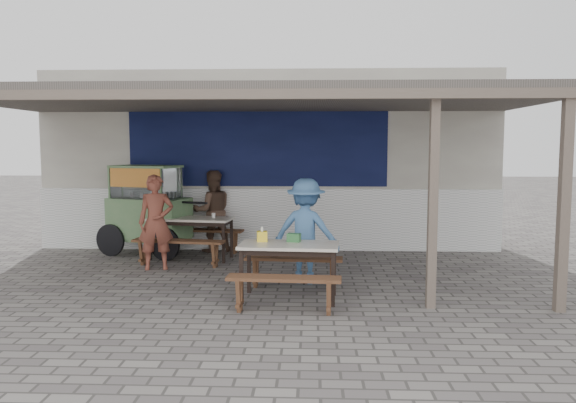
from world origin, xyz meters
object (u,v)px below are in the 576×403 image
(condiment_jar, at_px, (214,215))
(table_right, at_px, (289,250))
(patron_street_side, at_px, (156,222))
(condiment_bowl, at_px, (176,215))
(donation_box, at_px, (294,238))
(bench_left_street, at_px, (179,246))
(bench_left_wall, at_px, (202,235))
(tissue_box, at_px, (262,236))
(patron_right_table, at_px, (306,231))
(table_left, at_px, (191,222))
(bench_right_street, at_px, (284,286))
(bench_right_wall, at_px, (294,265))
(patron_wall_side, at_px, (212,211))
(vendor_cart, at_px, (148,206))

(condiment_jar, bearing_deg, table_right, -61.24)
(patron_street_side, relative_size, condiment_bowl, 7.67)
(patron_street_side, relative_size, donation_box, 9.16)
(bench_left_street, xyz_separation_m, bench_left_wall, (0.16, 1.23, 0.00))
(patron_street_side, relative_size, tissue_box, 11.53)
(table_right, height_order, patron_right_table, patron_right_table)
(donation_box, bearing_deg, table_right, -111.85)
(table_left, height_order, condiment_jar, condiment_jar)
(table_left, xyz_separation_m, bench_right_street, (1.83, -3.22, -0.34))
(bench_left_street, xyz_separation_m, table_right, (1.95, -1.99, 0.33))
(bench_left_wall, xyz_separation_m, bench_right_wall, (1.83, -2.62, -0.01))
(donation_box, height_order, condiment_jar, donation_box)
(bench_right_street, distance_m, tissue_box, 0.97)
(table_left, xyz_separation_m, bench_right_wall, (1.91, -2.00, -0.34))
(patron_wall_side, distance_m, donation_box, 3.61)
(bench_left_wall, distance_m, patron_street_side, 1.60)
(table_right, bearing_deg, condiment_jar, 122.53)
(patron_wall_side, relative_size, condiment_bowl, 7.68)
(donation_box, xyz_separation_m, condiment_bowl, (-2.23, 2.65, -0.03))
(patron_wall_side, bearing_deg, donation_box, 97.99)
(tissue_box, bearing_deg, bench_right_wall, 46.73)
(table_right, relative_size, patron_street_side, 0.85)
(table_right, bearing_deg, patron_street_side, 145.79)
(patron_right_table, bearing_deg, patron_wall_side, -38.45)
(bench_right_street, bearing_deg, condiment_jar, 117.29)
(table_right, height_order, patron_street_side, patron_street_side)
(bench_left_wall, relative_size, bench_right_street, 1.14)
(bench_right_street, relative_size, patron_street_side, 0.90)
(table_left, relative_size, bench_right_wall, 1.10)
(vendor_cart, relative_size, condiment_jar, 27.74)
(patron_street_side, xyz_separation_m, patron_wall_side, (0.65, 1.59, 0.00))
(table_left, height_order, bench_right_street, table_left)
(patron_street_side, bearing_deg, condiment_jar, 35.49)
(bench_left_street, xyz_separation_m, condiment_bowl, (-0.22, 0.80, 0.43))
(bench_right_wall, distance_m, donation_box, 0.66)
(bench_right_street, height_order, bench_right_wall, same)
(bench_right_street, xyz_separation_m, patron_street_side, (-2.22, 2.37, 0.45))
(bench_right_street, distance_m, condiment_jar, 3.61)
(bench_left_street, bearing_deg, bench_right_street, -46.15)
(donation_box, relative_size, condiment_jar, 2.21)
(patron_right_table, bearing_deg, table_left, -24.18)
(bench_left_street, bearing_deg, patron_street_side, -136.10)
(table_left, xyz_separation_m, table_right, (1.87, -2.61, -0.00))
(table_left, bearing_deg, bench_right_street, -52.85)
(bench_right_street, bearing_deg, patron_street_side, 136.89)
(table_right, distance_m, patron_wall_side, 3.72)
(table_right, height_order, condiment_jar, condiment_jar)
(vendor_cart, distance_m, patron_wall_side, 1.21)
(patron_street_side, distance_m, condiment_bowl, 1.03)
(bench_left_wall, bearing_deg, table_left, -90.00)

